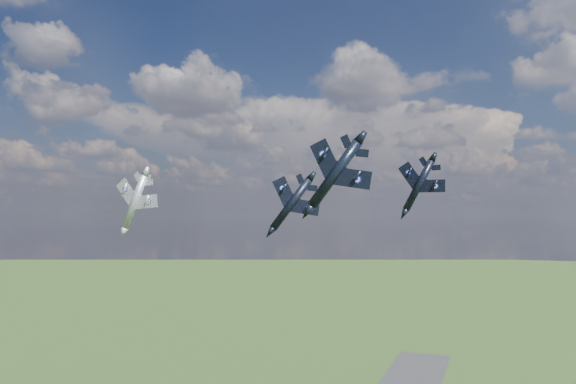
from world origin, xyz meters
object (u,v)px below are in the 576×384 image
at_px(jet_right_navy, 335,174).
at_px(jet_lead_navy, 291,204).
at_px(jet_high_navy, 419,185).
at_px(jet_left_silver, 135,202).

bearing_deg(jet_right_navy, jet_lead_navy, 140.27).
distance_m(jet_lead_navy, jet_high_navy, 25.74).
distance_m(jet_right_navy, jet_left_silver, 49.09).
xyz_separation_m(jet_right_navy, jet_high_navy, (8.46, 25.27, -0.40)).
bearing_deg(jet_high_navy, jet_left_silver, -168.73).
relative_size(jet_high_navy, jet_left_silver, 0.87).
xyz_separation_m(jet_right_navy, jet_left_silver, (-45.78, 17.48, -3.05)).
height_order(jet_right_navy, jet_left_silver, jet_right_navy).
bearing_deg(jet_lead_navy, jet_right_navy, -49.55).
bearing_deg(jet_lead_navy, jet_high_navy, 34.22).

